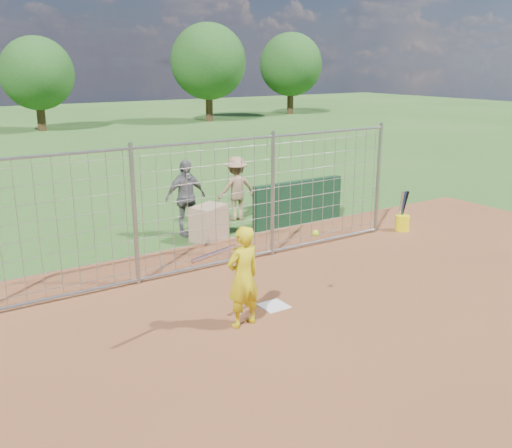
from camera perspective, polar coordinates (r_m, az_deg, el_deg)
ground at (r=9.77m, az=1.11°, el=-7.85°), size 100.00×100.00×0.00m
infield_dirt at (r=7.76m, az=14.17°, el=-15.07°), size 18.00×18.00×0.00m
home_plate at (r=9.62m, az=1.79°, el=-8.19°), size 0.43×0.43×0.02m
dugout_wall at (r=14.26m, az=4.25°, el=2.13°), size 2.60×0.20×1.10m
batter at (r=8.67m, az=-1.30°, el=-5.30°), size 0.62×0.44×1.60m
bystander_b at (r=13.34m, az=-7.05°, el=2.62°), size 1.08×0.51×1.79m
bystander_c at (r=14.57m, az=-1.99°, el=3.55°), size 1.10×0.69×1.64m
equipment_bin at (r=13.04m, az=-4.73°, el=0.13°), size 0.96×0.84×0.80m
equipment_in_play at (r=8.28m, az=-1.54°, el=-2.45°), size 2.24×0.31×0.11m
bucket_with_bats at (r=14.19m, az=14.43°, el=0.32°), size 0.34×0.34×0.97m
backstop_fence at (r=10.98m, az=-4.75°, el=1.75°), size 9.08×0.08×2.60m
tree_line at (r=36.43m, az=-20.99°, el=14.55°), size 44.66×6.72×6.48m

